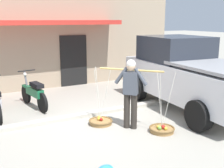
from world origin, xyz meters
The scene contains 8 objects.
ground_plane centered at (0.00, 0.00, 0.00)m, with size 90.00×90.00×0.00m, color #9E998C.
sidewalk_curb centered at (0.00, 0.70, 0.05)m, with size 20.00×0.24×0.10m, color #BAB4A5.
fruit_vendor centered at (0.49, -0.60, 0.98)m, with size 1.08×1.19×1.70m.
fruit_basket_left_side centered at (1.01, -1.19, 0.08)m, with size 0.61×0.61×1.45m.
fruit_basket_right_side centered at (-0.03, -0.02, 0.08)m, with size 0.61×0.61×1.45m.
motorcycle_second_in_row centered at (-1.16, 2.16, 0.45)m, with size 0.54×1.81×1.09m.
parked_truck centered at (2.89, -0.01, 1.03)m, with size 2.45×4.84×2.10m.
storefront_building centered at (-0.96, 6.88, 2.10)m, with size 13.00×6.00×4.20m.
Camera 1 is at (-3.05, -6.09, 2.61)m, focal length 45.14 mm.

